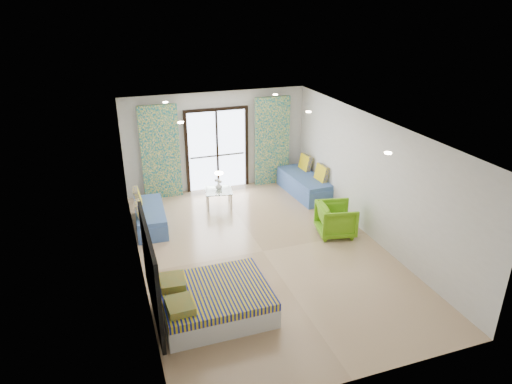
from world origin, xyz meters
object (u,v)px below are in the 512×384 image
object	(u,v)px
daybed_right	(305,184)
armchair	(336,218)
daybed_left	(150,216)
coffee_table	(219,192)
bed	(214,301)

from	to	relation	value
daybed_right	armchair	distance (m)	2.37
daybed_left	armchair	size ratio (longest dim) A/B	2.11
daybed_right	coffee_table	world-z (taller)	daybed_right
daybed_left	coffee_table	world-z (taller)	daybed_left
bed	daybed_left	world-z (taller)	daybed_left
daybed_right	coffee_table	xyz separation A→B (m)	(-2.42, -0.01, 0.10)
daybed_right	armchair	world-z (taller)	daybed_right
bed	armchair	size ratio (longest dim) A/B	2.21
daybed_right	daybed_left	bearing A→B (deg)	-175.78
daybed_left	daybed_right	distance (m)	4.27
daybed_right	armchair	size ratio (longest dim) A/B	2.40
daybed_left	armchair	bearing A→B (deg)	-21.31
bed	coffee_table	bearing A→B (deg)	74.35
armchair	daybed_right	bearing A→B (deg)	4.16
bed	daybed_right	bearing A→B (deg)	49.51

